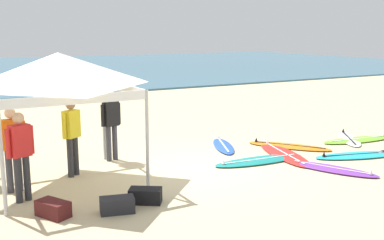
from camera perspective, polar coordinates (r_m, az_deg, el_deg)
The scene contains 18 objects.
ground_plane at distance 10.94m, azimuth 0.20°, elevation -5.96°, with size 80.00×80.00×0.00m, color beige.
sea at distance 41.36m, azimuth -22.00°, elevation 5.74°, with size 80.00×36.00×0.10m, color #386B84.
canopy_tent at distance 9.85m, azimuth -16.12°, elevation 5.90°, with size 2.82×2.82×2.75m.
surfboard_white at distance 14.47m, azimuth 18.78°, elevation -2.22°, with size 1.55×1.90×0.19m.
surfboard_teal at distance 11.58m, azimuth 8.30°, elevation -4.94°, with size 2.52×0.84×0.19m.
surfboard_orange at distance 13.14m, azimuth 11.86°, elevation -3.16°, with size 1.89×2.23×0.19m.
surfboard_purple at distance 11.25m, azimuth 16.87°, elevation -5.77°, with size 1.42×2.20×0.19m.
surfboard_cyan at distance 12.67m, azimuth 19.88°, elevation -4.10°, with size 2.53×1.29×0.19m.
surfboard_blue at distance 12.91m, azimuth 3.88°, elevation -3.20°, with size 1.17×1.89×0.19m.
surfboard_red at distance 12.28m, azimuth 11.27°, elevation -4.12°, with size 1.28×2.63×0.19m.
surfboard_lime at distance 14.46m, azimuth 19.79°, elevation -2.29°, with size 2.45×0.94×0.19m.
person_red at distance 9.16m, azimuth -20.40°, elevation -3.57°, with size 0.53×0.32×1.71m.
person_orange at distance 9.77m, azimuth -21.31°, elevation -2.76°, with size 0.55×0.25×1.71m.
person_black at distance 11.55m, azimuth -9.96°, elevation -0.17°, with size 0.54×0.30×1.71m.
person_yellow at distance 10.46m, azimuth -14.62°, elevation -1.50°, with size 0.47×0.39×1.71m.
gear_bag_near_tent at distance 8.81m, azimuth -5.77°, elevation -9.27°, with size 0.60×0.32×0.28m, color black.
gear_bag_by_pole at distance 8.50m, azimuth -16.77°, elevation -10.45°, with size 0.60×0.32×0.28m, color #4C1919.
gear_bag_on_sand at distance 8.43m, azimuth -9.22°, elevation -10.31°, with size 0.60×0.32×0.28m, color #232328.
Camera 1 is at (-5.12, -9.13, 3.16)m, focal length 43.23 mm.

